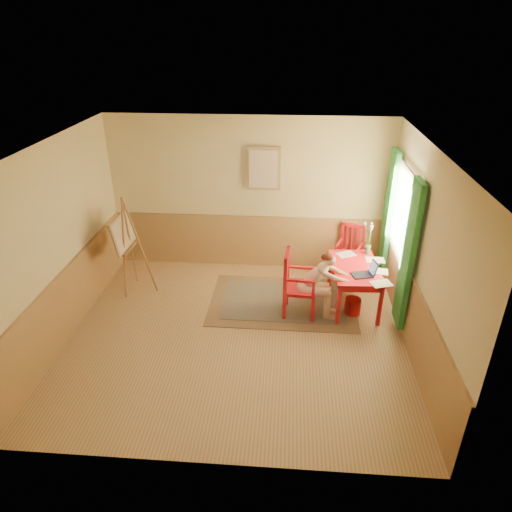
# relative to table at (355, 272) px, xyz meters

# --- Properties ---
(room) EXTENTS (5.04, 4.54, 2.84)m
(room) POSITION_rel_table_xyz_m (-1.80, -0.94, 0.77)
(room) COLOR tan
(room) RESTS_ON ground
(wainscot) EXTENTS (5.00, 4.50, 1.00)m
(wainscot) POSITION_rel_table_xyz_m (-1.80, -0.15, -0.13)
(wainscot) COLOR tan
(wainscot) RESTS_ON room
(window) EXTENTS (0.12, 2.01, 2.20)m
(window) POSITION_rel_table_xyz_m (0.62, 0.16, 0.71)
(window) COLOR white
(window) RESTS_ON room
(wall_portrait) EXTENTS (0.60, 0.05, 0.76)m
(wall_portrait) POSITION_rel_table_xyz_m (-1.55, 1.26, 1.27)
(wall_portrait) COLOR #A07F59
(wall_portrait) RESTS_ON room
(rug) EXTENTS (2.41, 1.62, 0.02)m
(rug) POSITION_rel_table_xyz_m (-1.13, 0.00, -0.62)
(rug) COLOR #8C7251
(rug) RESTS_ON room
(table) EXTENTS (0.78, 1.23, 0.72)m
(table) POSITION_rel_table_xyz_m (0.00, 0.00, 0.00)
(table) COLOR red
(table) RESTS_ON room
(chair_left) EXTENTS (0.53, 0.51, 1.07)m
(chair_left) POSITION_rel_table_xyz_m (-0.92, -0.30, -0.09)
(chair_left) COLOR red
(chair_left) RESTS_ON room
(chair_back) EXTENTS (0.56, 0.57, 0.97)m
(chair_back) POSITION_rel_table_xyz_m (0.03, 0.99, -0.14)
(chair_back) COLOR red
(chair_back) RESTS_ON room
(figure) EXTENTS (0.83, 0.38, 1.11)m
(figure) POSITION_rel_table_xyz_m (-0.59, -0.33, -0.02)
(figure) COLOR beige
(figure) RESTS_ON room
(laptop) EXTENTS (0.41, 0.30, 0.22)m
(laptop) POSITION_rel_table_xyz_m (0.12, -0.26, 0.13)
(laptop) COLOR #1E2338
(laptop) RESTS_ON table
(papers) EXTENTS (0.78, 1.23, 0.00)m
(papers) POSITION_rel_table_xyz_m (0.22, 0.01, 0.09)
(papers) COLOR white
(papers) RESTS_ON table
(vase) EXTENTS (0.20, 0.28, 0.55)m
(vase) POSITION_rel_table_xyz_m (0.24, 0.49, 0.34)
(vase) COLOR #3F724C
(vase) RESTS_ON table
(wastebasket) EXTENTS (0.31, 0.31, 0.27)m
(wastebasket) POSITION_rel_table_xyz_m (-0.02, -0.25, -0.49)
(wastebasket) COLOR #A71115
(wastebasket) RESTS_ON room
(easel) EXTENTS (0.58, 0.76, 1.71)m
(easel) POSITION_rel_table_xyz_m (-3.77, 0.22, 0.38)
(easel) COLOR #936339
(easel) RESTS_ON room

